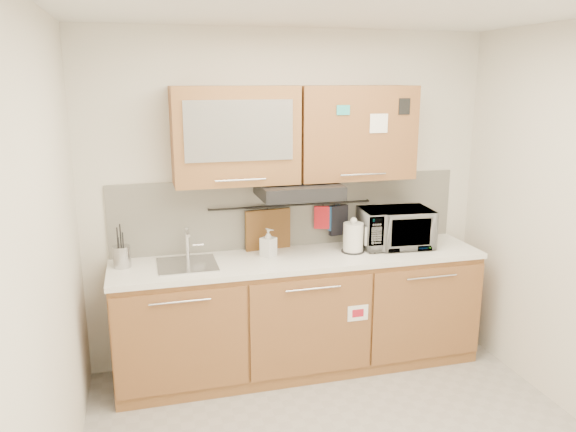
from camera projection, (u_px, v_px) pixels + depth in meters
ceiling at (371, 0)px, 2.73m from camera, size 3.20×3.20×0.00m
wall_back at (290, 199)px, 4.45m from camera, size 3.20×0.00×3.20m
wall_left at (46, 281)px, 2.64m from camera, size 0.00×3.00×3.00m
base_cabinet at (300, 319)px, 4.38m from camera, size 2.80×0.64×0.88m
countertop at (301, 259)px, 4.26m from camera, size 2.82×0.62×0.04m
backsplash at (290, 212)px, 4.46m from camera, size 2.80×0.02×0.56m
upper_cabinets at (296, 134)px, 4.16m from camera, size 1.82×0.37×0.70m
range_hood at (299, 190)px, 4.19m from camera, size 0.60×0.46×0.10m
sink at (187, 264)px, 4.05m from camera, size 0.42×0.40×0.26m
utensil_rail at (292, 205)px, 4.41m from camera, size 1.30×0.02×0.02m
utensil_crock at (122, 256)px, 3.99m from camera, size 0.13×0.13×0.31m
kettle at (353, 238)px, 4.33m from camera, size 0.20×0.19×0.28m
toaster at (396, 235)px, 4.47m from camera, size 0.25×0.17×0.18m
microwave at (395, 228)px, 4.47m from camera, size 0.58×0.42×0.31m
soap_bottle at (268, 242)px, 4.23m from camera, size 0.14×0.14×0.21m
cutting_board at (268, 238)px, 4.41m from camera, size 0.37×0.07×0.45m
oven_mitt at (335, 218)px, 4.52m from camera, size 0.12×0.07×0.20m
dark_pouch at (338, 220)px, 4.53m from camera, size 0.16×0.08×0.24m
pot_holder at (323, 217)px, 4.49m from camera, size 0.15×0.07×0.18m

